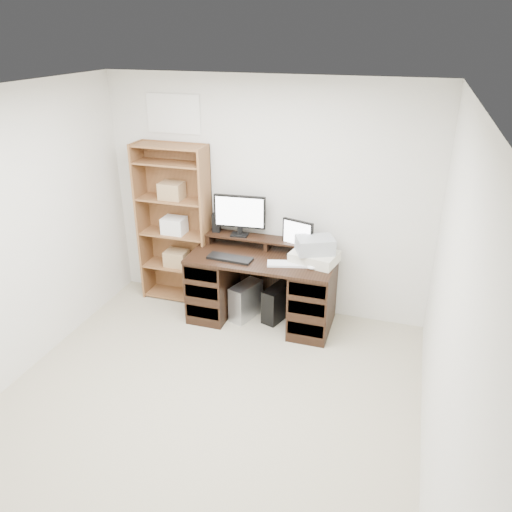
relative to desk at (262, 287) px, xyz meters
The scene contains 14 objects.
room 1.85m from the desk, 92.46° to the right, with size 3.54×4.04×2.54m.
desk is the anchor object (origin of this frame).
riser_shelf 0.50m from the desk, 90.00° to the left, with size 1.40×0.22×0.12m.
monitor_wide 0.82m from the desk, 145.36° to the left, with size 0.55×0.16×0.44m.
monitor_small 0.67m from the desk, 26.01° to the left, with size 0.34×0.17×0.38m.
speaker 0.86m from the desk, 158.70° to the left, with size 0.08×0.08×0.21m, color black.
keyboard_black 0.50m from the desk, 150.80° to the right, with size 0.46×0.15×0.03m, color black.
keyboard_white 0.50m from the desk, 18.15° to the right, with size 0.45×0.14×0.02m, color white.
mouse 0.67m from the desk, 14.05° to the right, with size 0.09×0.06×0.04m, color white.
printer 0.68m from the desk, ahead, with size 0.44×0.33×0.11m, color beige.
basket 0.77m from the desk, ahead, with size 0.36×0.26×0.15m, color #93999D.
tower_silver 0.27m from the desk, behind, with size 0.18×0.40×0.40m, color #B0B3B7.
tower_black 0.26m from the desk, 23.94° to the left, with size 0.27×0.41×0.38m.
bookshelf 1.22m from the desk, 168.82° to the left, with size 0.80×0.30×1.80m.
Camera 1 is at (1.41, -2.82, 2.90)m, focal length 35.00 mm.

